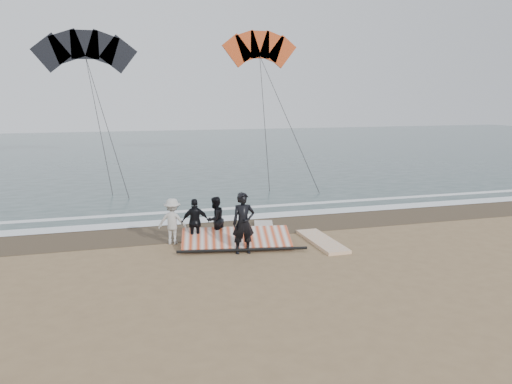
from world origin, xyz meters
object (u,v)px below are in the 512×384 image
man_main (243,223)px  sail_rig (233,239)px  board_white (322,241)px  board_cream (264,230)px

man_main → sail_rig: bearing=100.0°
board_white → board_cream: size_ratio=1.08×
board_white → sail_rig: bearing=168.6°
man_main → board_cream: bearing=62.0°
man_main → board_white: 2.95m
man_main → board_cream: (1.36, 2.22, -0.90)m
board_white → man_main: bearing=-173.5°
man_main → board_white: bearing=10.4°
board_cream → man_main: bearing=-106.1°
board_white → sail_rig: 2.95m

